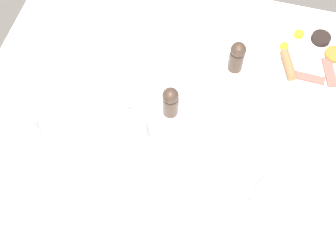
# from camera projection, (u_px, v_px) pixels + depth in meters

# --- Properties ---
(ground_plane) EXTENTS (8.00, 8.00, 0.00)m
(ground_plane) POSITION_uv_depth(u_px,v_px,m) (168.00, 218.00, 1.86)
(ground_plane) COLOR #4C4742
(table) EXTENTS (1.02, 1.06, 0.75)m
(table) POSITION_uv_depth(u_px,v_px,m) (168.00, 142.00, 1.26)
(table) COLOR white
(table) RESTS_ON ground_plane
(breakfast_plate) EXTENTS (0.28, 0.28, 0.04)m
(breakfast_plate) POSITION_uv_depth(u_px,v_px,m) (307.00, 57.00, 1.30)
(breakfast_plate) COLOR white
(breakfast_plate) RESTS_ON table
(teapot_near) EXTENTS (0.20, 0.11, 0.13)m
(teapot_near) POSITION_uv_depth(u_px,v_px,m) (124.00, 139.00, 1.13)
(teapot_near) COLOR white
(teapot_near) RESTS_ON table
(teapot_far) EXTENTS (0.11, 0.20, 0.13)m
(teapot_far) POSITION_uv_depth(u_px,v_px,m) (275.00, 205.00, 1.05)
(teapot_far) COLOR white
(teapot_far) RESTS_ON table
(teacup_with_saucer_left) EXTENTS (0.15, 0.15, 0.06)m
(teacup_with_saucer_left) POSITION_uv_depth(u_px,v_px,m) (190.00, 51.00, 1.29)
(teacup_with_saucer_left) COLOR white
(teacup_with_saucer_left) RESTS_ON table
(water_glass_short) EXTENTS (0.07, 0.07, 0.09)m
(water_glass_short) POSITION_uv_depth(u_px,v_px,m) (232.00, 120.00, 1.17)
(water_glass_short) COLOR white
(water_glass_short) RESTS_ON table
(creamer_jug) EXTENTS (0.09, 0.07, 0.05)m
(creamer_jug) POSITION_uv_depth(u_px,v_px,m) (26.00, 136.00, 1.16)
(creamer_jug) COLOR white
(creamer_jug) RESTS_ON table
(pepper_grinder) EXTENTS (0.04, 0.04, 0.10)m
(pepper_grinder) POSITION_uv_depth(u_px,v_px,m) (170.00, 101.00, 1.18)
(pepper_grinder) COLOR #38281E
(pepper_grinder) RESTS_ON table
(salt_grinder) EXTENTS (0.04, 0.04, 0.10)m
(salt_grinder) POSITION_uv_depth(u_px,v_px,m) (237.00, 56.00, 1.25)
(salt_grinder) COLOR #38281E
(salt_grinder) RESTS_ON table
(napkin_folded) EXTENTS (0.14, 0.11, 0.01)m
(napkin_folded) POSITION_uv_depth(u_px,v_px,m) (84.00, 23.00, 1.37)
(napkin_folded) COLOR white
(napkin_folded) RESTS_ON table
(fork_by_plate) EXTENTS (0.17, 0.07, 0.00)m
(fork_by_plate) POSITION_uv_depth(u_px,v_px,m) (33.00, 209.00, 1.10)
(fork_by_plate) COLOR silver
(fork_by_plate) RESTS_ON table
(knife_by_plate) EXTENTS (0.18, 0.13, 0.00)m
(knife_by_plate) POSITION_uv_depth(u_px,v_px,m) (34.00, 83.00, 1.27)
(knife_by_plate) COLOR silver
(knife_by_plate) RESTS_ON table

